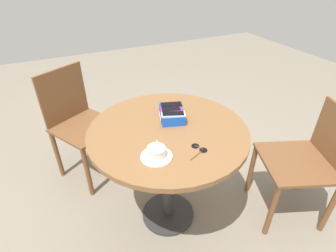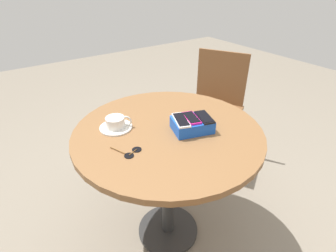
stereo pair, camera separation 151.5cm
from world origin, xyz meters
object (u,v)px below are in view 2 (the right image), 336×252
object	(u,v)px
phone_magenta	(191,118)
sunglasses	(131,152)
phone_box	(192,125)
phone_white	(181,120)
saucer	(116,127)
round_table	(168,149)
phone_black	(204,117)
chair_far_side	(214,108)
coffee_cup	(116,122)

from	to	relation	value
phone_magenta	sunglasses	distance (m)	0.33
phone_box	phone_white	world-z (taller)	phone_white
saucer	sunglasses	distance (m)	0.22
phone_white	round_table	bearing A→B (deg)	-52.99
phone_black	phone_white	world-z (taller)	same
phone_black	chair_far_side	world-z (taller)	chair_far_side
coffee_cup	sunglasses	world-z (taller)	coffee_cup
phone_box	coffee_cup	distance (m)	0.37
phone_white	saucer	xyz separation A→B (m)	(0.24, -0.21, -0.06)
phone_white	coffee_cup	distance (m)	0.32
phone_box	chair_far_side	xyz separation A→B (m)	(-0.65, -0.49, -0.31)
phone_box	phone_black	distance (m)	0.07
round_table	phone_box	size ratio (longest dim) A/B	4.29
phone_box	phone_white	xyz separation A→B (m)	(0.05, -0.02, 0.03)
phone_black	saucer	distance (m)	0.43
phone_white	saucer	size ratio (longest dim) A/B	0.95
phone_magenta	phone_white	bearing A→B (deg)	-12.65
coffee_cup	sunglasses	xyz separation A→B (m)	(0.04, 0.22, -0.03)
phone_magenta	coffee_cup	distance (m)	0.37
saucer	chair_far_side	world-z (taller)	chair_far_side
sunglasses	chair_far_side	distance (m)	1.13
phone_black	phone_magenta	xyz separation A→B (m)	(0.06, -0.03, 0.00)
chair_far_side	sunglasses	bearing A→B (deg)	26.47
phone_white	sunglasses	bearing A→B (deg)	2.72
phone_magenta	sunglasses	xyz separation A→B (m)	(0.33, 0.00, -0.06)
round_table	phone_black	xyz separation A→B (m)	(-0.15, 0.09, 0.18)
phone_box	chair_far_side	size ratio (longest dim) A/B	0.24
phone_magenta	chair_far_side	size ratio (longest dim) A/B	0.15
coffee_cup	chair_far_side	size ratio (longest dim) A/B	0.13
saucer	chair_far_side	size ratio (longest dim) A/B	0.18
coffee_cup	sunglasses	bearing A→B (deg)	80.52
round_table	phone_box	world-z (taller)	phone_box
round_table	chair_far_side	bearing A→B (deg)	-150.35
phone_white	chair_far_side	bearing A→B (deg)	-146.03
phone_magenta	phone_black	bearing A→B (deg)	152.97
phone_black	saucer	size ratio (longest dim) A/B	0.88
round_table	phone_black	distance (m)	0.25
phone_white	sunglasses	size ratio (longest dim) A/B	1.25
phone_magenta	saucer	bearing A→B (deg)	-37.00
sunglasses	saucer	bearing A→B (deg)	-98.69
phone_box	sunglasses	world-z (taller)	phone_box
coffee_cup	sunglasses	size ratio (longest dim) A/B	0.99
phone_box	sunglasses	size ratio (longest dim) A/B	1.79
saucer	phone_box	bearing A→B (deg)	142.44
phone_black	phone_magenta	size ratio (longest dim) A/B	1.04
phone_magenta	round_table	bearing A→B (deg)	-34.73
sunglasses	chair_far_side	world-z (taller)	chair_far_side
sunglasses	chair_far_side	xyz separation A→B (m)	(-0.98, -0.49, -0.28)
saucer	chair_far_side	distance (m)	1.02
phone_magenta	coffee_cup	world-z (taller)	phone_magenta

